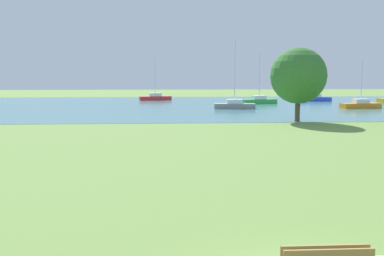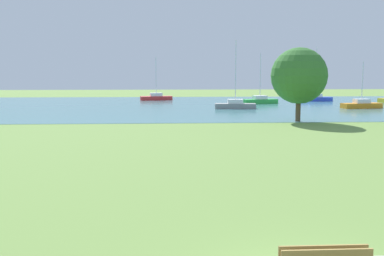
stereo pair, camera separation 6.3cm
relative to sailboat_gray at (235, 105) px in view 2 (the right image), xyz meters
name	(u,v)px [view 2 (the right image)]	position (x,y,z in m)	size (l,w,h in m)	color
ground_plane	(212,137)	(-5.12, -22.90, -0.48)	(160.00, 160.00, 0.00)	olive
water_surface	(190,106)	(-5.12, 5.10, -0.47)	(140.00, 40.00, 0.02)	teal
sailboat_gray	(235,105)	(0.00, 0.00, 0.00)	(4.91, 1.92, 8.00)	gray
sailboat_blue	(315,98)	(13.88, 12.76, 0.00)	(4.82, 1.58, 7.85)	blue
sailboat_green	(260,100)	(4.63, 8.10, -0.02)	(5.02, 2.61, 6.80)	green
sailboat_orange	(361,105)	(15.18, -0.27, -0.03)	(4.98, 2.27, 5.56)	orange
sailboat_red	(156,97)	(-9.68, 16.56, -0.02)	(4.99, 2.36, 6.56)	red
tree_east_near	(299,76)	(3.43, -13.96, 3.53)	(4.92, 4.92, 6.48)	brown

